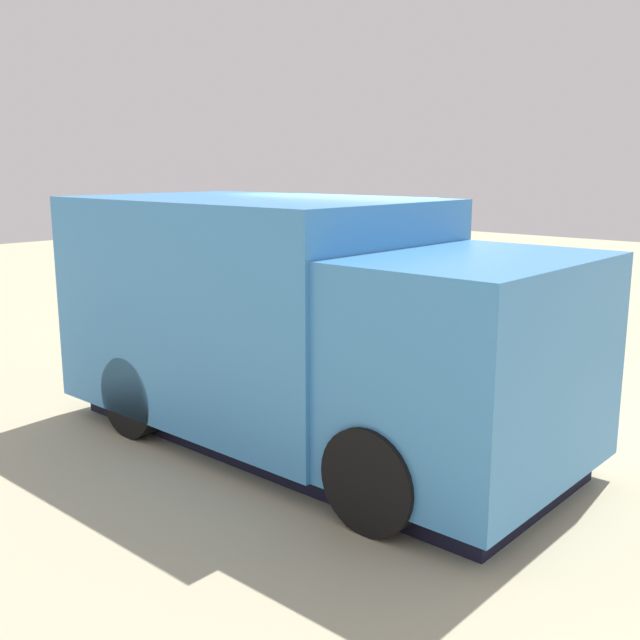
{
  "coord_description": "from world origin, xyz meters",
  "views": [
    {
      "loc": [
        -6.63,
        -5.16,
        2.61
      ],
      "look_at": [
        0.12,
        1.06,
        0.7
      ],
      "focal_mm": 41.65,
      "sensor_mm": 36.0,
      "label": 1
    }
  ],
  "objects": [
    {
      "name": "ground_plane",
      "position": [
        0.0,
        0.0,
        0.0
      ],
      "size": [
        40.0,
        40.0,
        0.0
      ],
      "primitive_type": "plane",
      "color": "#B5AD8B"
    },
    {
      "name": "food_truck",
      "position": [
        -1.69,
        -0.37,
        1.12
      ],
      "size": [
        2.94,
        5.09,
        2.31
      ],
      "color": "#3D86C7",
      "rests_on": "ground_plane"
    },
    {
      "name": "person_customer",
      "position": [
        4.29,
        0.1,
        0.33
      ],
      "size": [
        0.81,
        0.56,
        0.87
      ],
      "color": "navy",
      "rests_on": "ground_plane"
    },
    {
      "name": "planter_flowering_near",
      "position": [
        0.8,
        4.06,
        0.37
      ],
      "size": [
        0.62,
        0.62,
        0.74
      ],
      "color": "beige",
      "rests_on": "ground_plane"
    }
  ]
}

